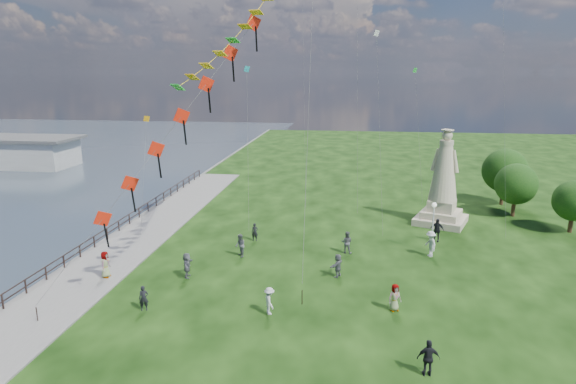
# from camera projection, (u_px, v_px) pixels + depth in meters

# --- Properties ---
(waterfront) EXTENTS (200.00, 200.00, 1.51)m
(waterfront) POSITION_uv_depth(u_px,v_px,m) (101.00, 255.00, 35.94)
(waterfront) COLOR #2D3744
(waterfront) RESTS_ON ground
(statue) EXTENTS (5.37, 5.37, 8.43)m
(statue) POSITION_uv_depth(u_px,v_px,m) (443.00, 189.00, 42.54)
(statue) COLOR tan
(statue) RESTS_ON ground
(lamppost) EXTENTS (0.36, 0.36, 3.85)m
(lamppost) POSITION_uv_depth(u_px,v_px,m) (433.00, 216.00, 35.78)
(lamppost) COLOR silver
(lamppost) RESTS_ON ground
(tree_row) EXTENTS (7.11, 12.34, 5.79)m
(tree_row) POSITION_uv_depth(u_px,v_px,m) (522.00, 181.00, 45.49)
(tree_row) COLOR #382314
(tree_row) RESTS_ON ground
(person_0) EXTENTS (0.63, 0.53, 1.47)m
(person_0) POSITION_uv_depth(u_px,v_px,m) (144.00, 298.00, 27.27)
(person_0) COLOR black
(person_0) RESTS_ON ground
(person_1) EXTENTS (0.85, 0.99, 1.73)m
(person_1) POSITION_uv_depth(u_px,v_px,m) (240.00, 246.00, 35.22)
(person_1) COLOR #595960
(person_1) RESTS_ON ground
(person_2) EXTENTS (0.93, 1.15, 1.58)m
(person_2) POSITION_uv_depth(u_px,v_px,m) (269.00, 301.00, 26.85)
(person_2) COLOR silver
(person_2) RESTS_ON ground
(person_3) EXTENTS (1.05, 0.59, 1.73)m
(person_3) POSITION_uv_depth(u_px,v_px,m) (429.00, 358.00, 21.34)
(person_3) COLOR black
(person_3) RESTS_ON ground
(person_4) EXTENTS (0.91, 0.78, 1.59)m
(person_4) POSITION_uv_depth(u_px,v_px,m) (395.00, 297.00, 27.24)
(person_4) COLOR #595960
(person_4) RESTS_ON ground
(person_5) EXTENTS (0.91, 1.66, 1.70)m
(person_5) POSITION_uv_depth(u_px,v_px,m) (187.00, 265.00, 31.68)
(person_5) COLOR #595960
(person_5) RESTS_ON ground
(person_6) EXTENTS (0.55, 0.38, 1.46)m
(person_6) POSITION_uv_depth(u_px,v_px,m) (255.00, 232.00, 38.61)
(person_6) COLOR black
(person_6) RESTS_ON ground
(person_7) EXTENTS (0.91, 0.66, 1.70)m
(person_7) POSITION_uv_depth(u_px,v_px,m) (347.00, 242.00, 35.96)
(person_7) COLOR #595960
(person_7) RESTS_ON ground
(person_8) EXTENTS (1.02, 1.40, 1.94)m
(person_8) POSITION_uv_depth(u_px,v_px,m) (431.00, 244.00, 35.26)
(person_8) COLOR silver
(person_8) RESTS_ON ground
(person_9) EXTENTS (1.22, 0.82, 1.90)m
(person_9) POSITION_uv_depth(u_px,v_px,m) (437.00, 230.00, 38.43)
(person_9) COLOR black
(person_9) RESTS_ON ground
(person_10) EXTENTS (0.55, 0.88, 1.77)m
(person_10) POSITION_uv_depth(u_px,v_px,m) (105.00, 266.00, 31.47)
(person_10) COLOR #595960
(person_10) RESTS_ON ground
(person_11) EXTENTS (1.21, 1.59, 1.58)m
(person_11) POSITION_uv_depth(u_px,v_px,m) (338.00, 265.00, 31.79)
(person_11) COLOR #595960
(person_11) RESTS_ON ground
(red_kite_train) EXTENTS (10.82, 9.35, 16.66)m
(red_kite_train) POSITION_uv_depth(u_px,v_px,m) (179.00, 122.00, 28.17)
(red_kite_train) COLOR black
(red_kite_train) RESTS_ON ground
(small_kites) EXTENTS (31.08, 18.85, 29.55)m
(small_kites) POSITION_uv_depth(u_px,v_px,m) (342.00, 58.00, 43.93)
(small_kites) COLOR teal
(small_kites) RESTS_ON ground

